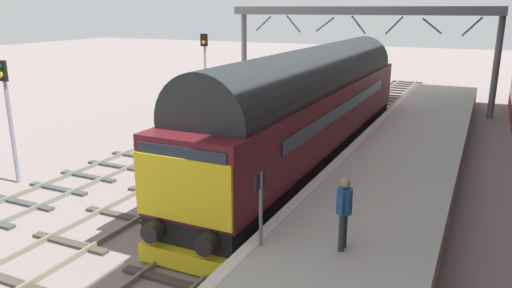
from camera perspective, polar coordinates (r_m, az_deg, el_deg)
name	(u,v)px	position (r m, az deg, el deg)	size (l,w,h in m)	color
ground_plane	(265,202)	(16.06, 1.08, -6.75)	(140.00, 140.00, 0.00)	gray
track_main	(265,200)	(16.04, 1.08, -6.57)	(2.50, 60.00, 0.15)	gray
track_adjacent_west	(176,184)	(17.66, -9.30, -4.65)	(2.50, 60.00, 0.15)	gray
track_adjacent_far_west	(101,171)	(19.76, -17.64, -3.00)	(2.50, 60.00, 0.15)	slate
station_platform	(377,206)	(14.87, 13.93, -7.04)	(4.00, 44.00, 1.01)	#B8B5AB
diesel_locomotive	(312,104)	(19.32, 6.57, 4.69)	(2.74, 18.70, 4.68)	black
signal_post_mid	(8,108)	(19.06, -27.02, 3.75)	(0.44, 0.22, 4.41)	gray
signal_post_far	(205,65)	(28.93, -5.98, 9.18)	(0.44, 0.22, 4.71)	gray
platform_number_sign	(260,197)	(10.64, 0.51, -6.20)	(0.10, 0.44, 1.71)	slate
waiting_passenger	(344,207)	(10.70, 10.27, -7.27)	(0.34, 0.51, 1.64)	#2A3031
overhead_footbridge	(359,15)	(31.52, 11.98, 14.55)	(16.25, 2.00, 6.22)	slate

